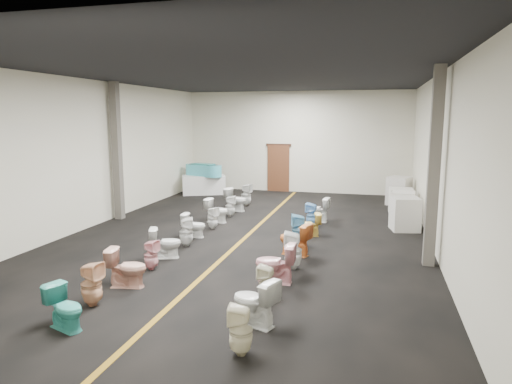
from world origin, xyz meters
TOP-DOWN VIEW (x-y plane):
  - floor at (0.00, 0.00)m, footprint 16.00×16.00m
  - ceiling at (0.00, 0.00)m, footprint 16.00×16.00m
  - wall_back at (0.00, 8.00)m, footprint 10.00×0.00m
  - wall_front at (0.00, -8.00)m, footprint 10.00×0.00m
  - wall_left at (-5.00, 0.00)m, footprint 0.00×16.00m
  - wall_right at (5.00, 0.00)m, footprint 0.00×16.00m
  - aisle_stripe at (0.00, 0.00)m, footprint 0.12×15.60m
  - back_door at (-0.80, 7.94)m, footprint 1.00×0.10m
  - door_frame at (-0.80, 7.95)m, footprint 1.15×0.08m
  - column_left at (-4.75, 1.00)m, footprint 0.25×0.25m
  - column_right at (4.75, -1.50)m, footprint 0.25×0.25m
  - display_table at (-3.83, 6.36)m, footprint 2.06×1.60m
  - bathtub at (-3.83, 6.36)m, footprint 1.79×1.06m
  - appliance_crate_a at (4.40, 1.78)m, footprint 0.92×0.92m
  - appliance_crate_b at (4.40, 3.04)m, footprint 0.79×0.79m
  - appliance_crate_c at (4.40, 4.22)m, footprint 0.82×0.82m
  - appliance_crate_d at (4.40, 5.89)m, footprint 1.02×1.02m
  - toilet_left_0 at (-1.23, -6.41)m, footprint 0.80×0.61m
  - toilet_left_1 at (-1.37, -5.51)m, footprint 0.40×0.40m
  - toilet_left_2 at (-1.25, -4.50)m, footprint 0.85×0.58m
  - toilet_left_3 at (-1.27, -3.45)m, footprint 0.35×0.35m
  - toilet_left_4 at (-1.35, -2.56)m, footprint 0.83×0.65m
  - toilet_left_5 at (-1.26, -1.51)m, footprint 0.47×0.47m
  - toilet_left_6 at (-1.42, -0.60)m, footprint 0.68×0.40m
  - toilet_left_7 at (-1.23, 0.42)m, footprint 0.40×0.40m
  - toilet_left_8 at (-1.42, 1.32)m, footprint 0.80×0.51m
  - toilet_left_9 at (-1.26, 2.24)m, footprint 0.37×0.36m
  - toilet_left_10 at (-1.36, 3.21)m, footprint 0.89×0.62m
  - toilet_left_11 at (-1.26, 4.21)m, footprint 0.44×0.43m
  - toilet_right_0 at (1.72, -6.48)m, footprint 0.39×0.38m
  - toilet_right_1 at (1.66, -5.50)m, footprint 0.91×0.71m
  - toilet_right_2 at (1.63, -4.49)m, footprint 0.35×0.34m
  - toilet_right_3 at (1.58, -3.53)m, footprint 0.83×0.49m
  - toilet_right_4 at (1.78, -2.59)m, footprint 0.43×0.42m
  - toilet_right_5 at (1.64, -1.56)m, footprint 0.90×0.67m
  - toilet_right_6 at (1.60, -0.72)m, footprint 0.48×0.47m
  - toilet_right_7 at (1.72, 0.32)m, footprint 0.74×0.56m
  - toilet_right_8 at (1.66, 1.33)m, footprint 0.40×0.39m
  - toilet_right_9 at (1.71, 2.23)m, footprint 0.83×0.54m

SIDE VIEW (x-z plane):
  - floor at x=0.00m, z-range 0.00..0.00m
  - aisle_stripe at x=0.00m, z-range 0.00..0.01m
  - toilet_right_7 at x=1.72m, z-range 0.00..0.68m
  - toilet_left_7 at x=-1.23m, z-range 0.00..0.68m
  - toilet_left_6 at x=-1.42m, z-range 0.00..0.68m
  - toilet_left_3 at x=-1.27m, z-range 0.00..0.69m
  - toilet_right_2 at x=1.63m, z-range 0.00..0.69m
  - toilet_left_0 at x=-1.23m, z-range 0.00..0.72m
  - toilet_left_9 at x=-1.26m, z-range 0.00..0.73m
  - toilet_left_4 at x=-1.35m, z-range 0.00..0.75m
  - toilet_right_0 at x=1.72m, z-range 0.00..0.75m
  - toilet_left_8 at x=-1.42m, z-range 0.00..0.77m
  - toilet_left_5 at x=-1.26m, z-range 0.00..0.78m
  - toilet_right_8 at x=1.66m, z-range 0.00..0.78m
  - toilet_left_2 at x=-1.25m, z-range 0.00..0.80m
  - toilet_right_9 at x=1.71m, z-range 0.00..0.80m
  - toilet_right_1 at x=1.66m, z-range 0.00..0.81m
  - toilet_right_5 at x=1.64m, z-range 0.00..0.81m
  - display_table at x=-3.83m, z-range 0.00..0.82m
  - toilet_left_1 at x=-1.37m, z-range 0.00..0.82m
  - toilet_left_10 at x=-1.36m, z-range 0.00..0.82m
  - toilet_right_3 at x=1.58m, z-range 0.00..0.83m
  - toilet_left_11 at x=-1.26m, z-range 0.00..0.85m
  - toilet_right_6 at x=1.60m, z-range 0.00..0.86m
  - toilet_right_4 at x=1.78m, z-range 0.00..0.86m
  - appliance_crate_c at x=4.40m, z-range 0.00..0.89m
  - appliance_crate_b at x=4.40m, z-range 0.00..0.97m
  - appliance_crate_a at x=4.40m, z-range 0.00..1.00m
  - appliance_crate_d at x=4.40m, z-range 0.00..1.10m
  - back_door at x=-0.80m, z-range 0.00..2.10m
  - bathtub at x=-3.83m, z-range 0.79..1.34m
  - door_frame at x=-0.80m, z-range 2.07..2.17m
  - wall_back at x=0.00m, z-range -2.75..7.25m
  - wall_front at x=0.00m, z-range -2.75..7.25m
  - wall_left at x=-5.00m, z-range -5.75..10.25m
  - wall_right at x=5.00m, z-range -5.75..10.25m
  - column_left at x=-4.75m, z-range 0.00..4.50m
  - column_right at x=4.75m, z-range 0.00..4.50m
  - ceiling at x=0.00m, z-range 4.50..4.50m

